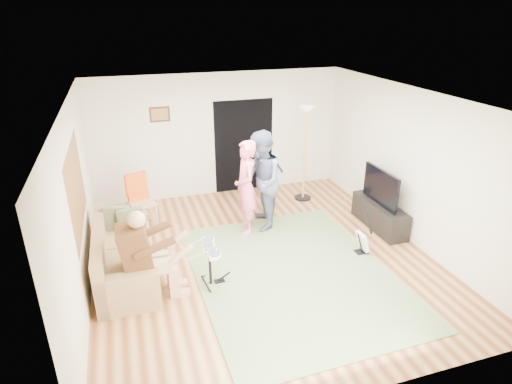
{
  "coord_description": "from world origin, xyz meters",
  "views": [
    {
      "loc": [
        -2.01,
        -5.94,
        3.9
      ],
      "look_at": [
        -0.02,
        0.3,
        1.09
      ],
      "focal_mm": 30.0,
      "sensor_mm": 36.0,
      "label": 1
    }
  ],
  "objects_px": {
    "singer": "(246,188)",
    "guitarist": "(261,181)",
    "drum_kit": "(210,267)",
    "dining_chair": "(143,207)",
    "torchiere_lamp": "(306,137)",
    "guitar_spare": "(363,241)",
    "tv_cabinet": "(379,215)",
    "television": "(381,187)",
    "sofa": "(120,260)"
  },
  "relations": [
    {
      "from": "torchiere_lamp",
      "to": "tv_cabinet",
      "type": "distance_m",
      "value": 2.23
    },
    {
      "from": "dining_chair",
      "to": "guitarist",
      "type": "bearing_deg",
      "value": -39.77
    },
    {
      "from": "torchiere_lamp",
      "to": "singer",
      "type": "bearing_deg",
      "value": -146.73
    },
    {
      "from": "guitar_spare",
      "to": "torchiere_lamp",
      "type": "relative_size",
      "value": 0.38
    },
    {
      "from": "torchiere_lamp",
      "to": "dining_chair",
      "type": "xyz_separation_m",
      "value": [
        -3.47,
        -0.21,
        -1.05
      ]
    },
    {
      "from": "television",
      "to": "dining_chair",
      "type": "bearing_deg",
      "value": 160.84
    },
    {
      "from": "television",
      "to": "guitar_spare",
      "type": "bearing_deg",
      "value": -135.02
    },
    {
      "from": "drum_kit",
      "to": "guitarist",
      "type": "bearing_deg",
      "value": 49.81
    },
    {
      "from": "drum_kit",
      "to": "tv_cabinet",
      "type": "bearing_deg",
      "value": 13.83
    },
    {
      "from": "singer",
      "to": "torchiere_lamp",
      "type": "height_order",
      "value": "torchiere_lamp"
    },
    {
      "from": "guitar_spare",
      "to": "television",
      "type": "bearing_deg",
      "value": 44.98
    },
    {
      "from": "guitarist",
      "to": "dining_chair",
      "type": "height_order",
      "value": "guitarist"
    },
    {
      "from": "guitarist",
      "to": "torchiere_lamp",
      "type": "xyz_separation_m",
      "value": [
        1.32,
        0.99,
        0.47
      ]
    },
    {
      "from": "torchiere_lamp",
      "to": "television",
      "type": "relative_size",
      "value": 1.96
    },
    {
      "from": "guitar_spare",
      "to": "tv_cabinet",
      "type": "xyz_separation_m",
      "value": [
        0.81,
        0.76,
        0.02
      ]
    },
    {
      "from": "torchiere_lamp",
      "to": "television",
      "type": "bearing_deg",
      "value": -64.66
    },
    {
      "from": "singer",
      "to": "guitarist",
      "type": "distance_m",
      "value": 0.32
    },
    {
      "from": "singer",
      "to": "tv_cabinet",
      "type": "height_order",
      "value": "singer"
    },
    {
      "from": "drum_kit",
      "to": "television",
      "type": "xyz_separation_m",
      "value": [
        3.45,
        0.86,
        0.55
      ]
    },
    {
      "from": "dining_chair",
      "to": "tv_cabinet",
      "type": "relative_size",
      "value": 0.74
    },
    {
      "from": "sofa",
      "to": "drum_kit",
      "type": "bearing_deg",
      "value": -26.67
    },
    {
      "from": "singer",
      "to": "tv_cabinet",
      "type": "xyz_separation_m",
      "value": [
        2.49,
        -0.63,
        -0.64
      ]
    },
    {
      "from": "drum_kit",
      "to": "dining_chair",
      "type": "bearing_deg",
      "value": 109.4
    },
    {
      "from": "sofa",
      "to": "guitarist",
      "type": "bearing_deg",
      "value": 19.33
    },
    {
      "from": "torchiere_lamp",
      "to": "dining_chair",
      "type": "bearing_deg",
      "value": -176.46
    },
    {
      "from": "guitarist",
      "to": "drum_kit",
      "type": "bearing_deg",
      "value": -30.87
    },
    {
      "from": "sofa",
      "to": "guitar_spare",
      "type": "distance_m",
      "value": 4.02
    },
    {
      "from": "guitarist",
      "to": "guitar_spare",
      "type": "relative_size",
      "value": 2.4
    },
    {
      "from": "guitar_spare",
      "to": "dining_chair",
      "type": "height_order",
      "value": "dining_chair"
    },
    {
      "from": "torchiere_lamp",
      "to": "dining_chair",
      "type": "height_order",
      "value": "torchiere_lamp"
    },
    {
      "from": "guitar_spare",
      "to": "television",
      "type": "distance_m",
      "value": 1.24
    },
    {
      "from": "sofa",
      "to": "dining_chair",
      "type": "relative_size",
      "value": 2.04
    },
    {
      "from": "dining_chair",
      "to": "torchiere_lamp",
      "type": "bearing_deg",
      "value": -16.34
    },
    {
      "from": "drum_kit",
      "to": "guitarist",
      "type": "distance_m",
      "value": 2.15
    },
    {
      "from": "sofa",
      "to": "television",
      "type": "height_order",
      "value": "television"
    },
    {
      "from": "singer",
      "to": "guitar_spare",
      "type": "relative_size",
      "value": 2.25
    },
    {
      "from": "drum_kit",
      "to": "tv_cabinet",
      "type": "distance_m",
      "value": 3.6
    },
    {
      "from": "sofa",
      "to": "drum_kit",
      "type": "distance_m",
      "value": 1.45
    },
    {
      "from": "guitarist",
      "to": "tv_cabinet",
      "type": "relative_size",
      "value": 1.36
    },
    {
      "from": "sofa",
      "to": "guitarist",
      "type": "relative_size",
      "value": 1.11
    },
    {
      "from": "dining_chair",
      "to": "tv_cabinet",
      "type": "bearing_deg",
      "value": -38.83
    },
    {
      "from": "drum_kit",
      "to": "tv_cabinet",
      "type": "relative_size",
      "value": 0.49
    },
    {
      "from": "drum_kit",
      "to": "tv_cabinet",
      "type": "height_order",
      "value": "drum_kit"
    },
    {
      "from": "dining_chair",
      "to": "tv_cabinet",
      "type": "height_order",
      "value": "dining_chair"
    },
    {
      "from": "sofa",
      "to": "television",
      "type": "distance_m",
      "value": 4.78
    },
    {
      "from": "singer",
      "to": "guitarist",
      "type": "bearing_deg",
      "value": 107.25
    },
    {
      "from": "guitarist",
      "to": "television",
      "type": "distance_m",
      "value": 2.24
    },
    {
      "from": "dining_chair",
      "to": "sofa",
      "type": "bearing_deg",
      "value": -125.27
    },
    {
      "from": "television",
      "to": "guitarist",
      "type": "bearing_deg",
      "value": 161.59
    },
    {
      "from": "sofa",
      "to": "singer",
      "type": "xyz_separation_m",
      "value": [
        2.31,
        0.84,
        0.61
      ]
    }
  ]
}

